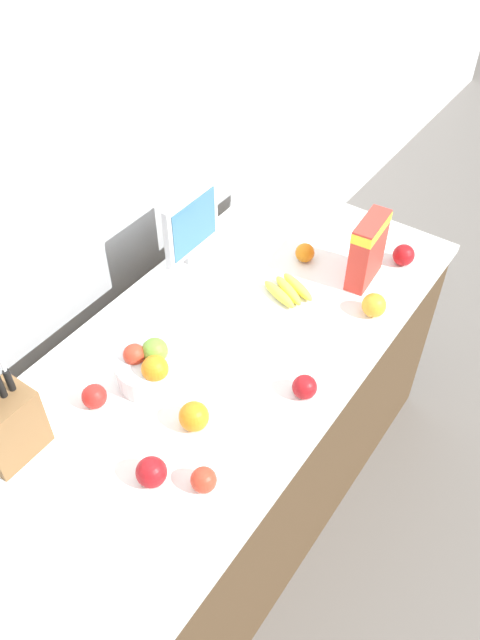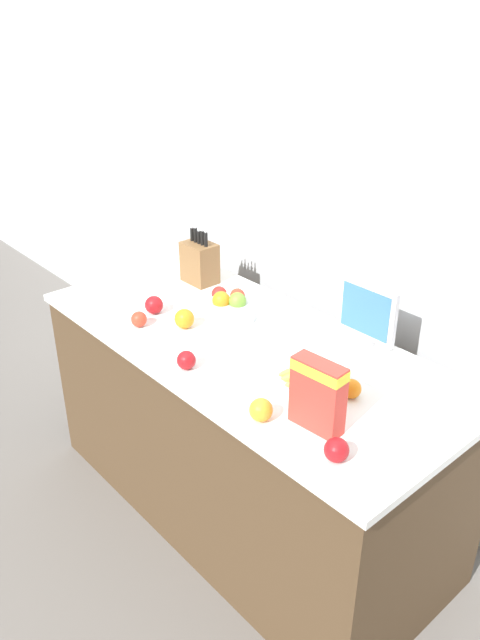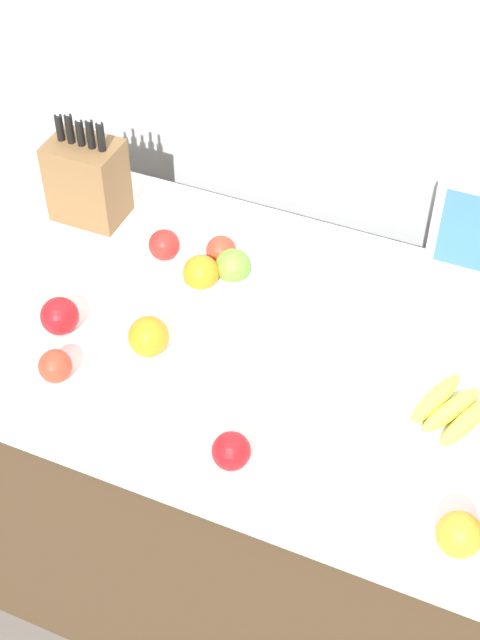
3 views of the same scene
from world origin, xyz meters
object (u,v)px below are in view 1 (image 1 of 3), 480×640
at_px(knife_block, 6,426).
at_px(orange_front_right, 374,305).
at_px(fruit_bowl, 151,366).
at_px(apple_by_knife_block, 94,396).
at_px(orange_mid_right, 305,253).
at_px(orange_back_center, 194,416).
at_px(apple_rightmost, 404,255).
at_px(apple_front, 305,387).
at_px(banana_bunch, 288,291).
at_px(apple_middle, 151,472).
at_px(small_monitor, 192,225).
at_px(cereal_box, 368,247).
at_px(apple_near_bananas, 204,480).

distance_m(knife_block, orange_front_right, 1.16).
distance_m(fruit_bowl, apple_by_knife_block, 0.18).
distance_m(orange_mid_right, orange_back_center, 0.81).
bearing_deg(apple_rightmost, orange_mid_right, 122.20).
bearing_deg(fruit_bowl, orange_front_right, -33.34).
bearing_deg(apple_front, apple_rightmost, 1.76).
xyz_separation_m(banana_bunch, apple_by_knife_block, (-0.71, 0.20, 0.02)).
xyz_separation_m(apple_middle, orange_front_right, (0.88, -0.18, -0.00)).
distance_m(small_monitor, orange_mid_right, 0.41).
xyz_separation_m(banana_bunch, orange_front_right, (0.08, -0.28, 0.02)).
bearing_deg(apple_by_knife_block, cereal_box, -21.50).
distance_m(fruit_bowl, apple_front, 0.45).
xyz_separation_m(banana_bunch, orange_mid_right, (0.19, 0.05, 0.02)).
bearing_deg(orange_front_right, orange_back_center, 163.65).
xyz_separation_m(cereal_box, orange_mid_right, (-0.03, 0.22, -0.10)).
bearing_deg(orange_back_center, apple_near_bananas, -134.73).
relative_size(apple_rightmost, orange_front_right, 0.97).
xyz_separation_m(cereal_box, apple_by_knife_block, (-0.93, 0.37, -0.10)).
height_order(orange_front_right, orange_back_center, orange_back_center).
bearing_deg(orange_mid_right, apple_front, -149.19).
distance_m(apple_rightmost, orange_back_center, 1.00).
distance_m(orange_front_right, orange_mid_right, 0.34).
bearing_deg(apple_middle, fruit_bowl, 40.87).
xyz_separation_m(fruit_bowl, orange_back_center, (-0.06, -0.21, -0.01)).
bearing_deg(orange_mid_right, apple_by_knife_block, 170.50).
bearing_deg(cereal_box, orange_front_right, -147.41).
bearing_deg(apple_front, small_monitor, 64.03).
xyz_separation_m(small_monitor, apple_front, (-0.32, -0.65, -0.10)).
bearing_deg(knife_block, apple_front, -41.80).
xyz_separation_m(banana_bunch, apple_front, (-0.34, -0.27, 0.02)).
xyz_separation_m(cereal_box, apple_rightmost, (0.15, -0.08, -0.10)).
bearing_deg(apple_front, apple_near_bananas, 172.39).
height_order(apple_near_bananas, orange_front_right, orange_front_right).
bearing_deg(small_monitor, apple_near_bananas, -140.24).
height_order(knife_block, orange_mid_right, knife_block).
bearing_deg(apple_front, banana_bunch, 37.93).
xyz_separation_m(fruit_bowl, apple_near_bananas, (-0.20, -0.34, -0.02)).
relative_size(fruit_bowl, orange_mid_right, 3.02).
height_order(small_monitor, orange_back_center, small_monitor).
distance_m(banana_bunch, apple_front, 0.43).
relative_size(fruit_bowl, orange_front_right, 2.62).
relative_size(apple_middle, orange_mid_right, 1.17).
height_order(banana_bunch, apple_rightmost, apple_rightmost).
bearing_deg(orange_mid_right, small_monitor, 122.14).
distance_m(apple_middle, orange_front_right, 0.90).
xyz_separation_m(cereal_box, orange_back_center, (-0.83, 0.09, -0.09)).
bearing_deg(fruit_bowl, apple_near_bananas, -120.11).
height_order(cereal_box, fruit_bowl, cereal_box).
distance_m(small_monitor, orange_front_right, 0.68).
distance_m(small_monitor, apple_front, 0.73).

